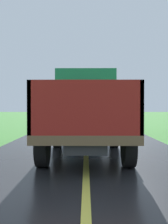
% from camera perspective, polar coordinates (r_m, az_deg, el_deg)
% --- Properties ---
extents(banana_truck_near, '(2.38, 5.82, 2.80)m').
position_cam_1_polar(banana_truck_near, '(9.01, 0.35, 0.57)').
color(banana_truck_near, '#2D2D30').
rests_on(banana_truck_near, road_surface).
extents(banana_truck_far, '(2.38, 5.81, 2.80)m').
position_cam_1_polar(banana_truck_far, '(20.45, -0.16, 0.71)').
color(banana_truck_far, '#2D2D30').
rests_on(banana_truck_far, road_surface).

